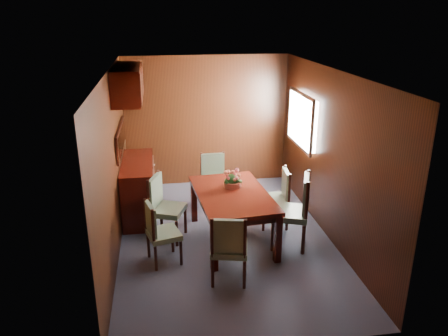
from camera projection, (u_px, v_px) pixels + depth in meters
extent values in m
plane|color=#3F4356|center=(225.00, 238.00, 6.40)|extent=(4.50, 4.50, 0.00)
cube|color=black|center=(113.00, 166.00, 5.77)|extent=(0.02, 4.50, 2.40)
cube|color=black|center=(329.00, 155.00, 6.20)|extent=(0.02, 4.50, 2.40)
cube|color=black|center=(207.00, 121.00, 8.08)|extent=(3.00, 0.02, 2.40)
cube|color=black|center=(263.00, 241.00, 3.90)|extent=(3.00, 0.02, 2.40)
cube|color=black|center=(225.00, 72.00, 5.58)|extent=(3.00, 4.50, 0.02)
cube|color=white|center=(304.00, 120.00, 7.13)|extent=(0.14, 1.10, 0.80)
cube|color=#B2B2B7|center=(300.00, 120.00, 7.12)|extent=(0.04, 1.20, 0.90)
cube|color=black|center=(120.00, 139.00, 6.68)|extent=(0.03, 1.36, 0.41)
cube|color=silver|center=(122.00, 139.00, 6.68)|extent=(0.01, 1.30, 0.35)
cube|color=black|center=(128.00, 83.00, 6.41)|extent=(0.40, 1.40, 0.50)
cube|color=black|center=(139.00, 188.00, 7.00)|extent=(0.48, 1.40, 0.90)
cube|color=black|center=(214.00, 247.00, 5.49)|extent=(0.10, 0.10, 0.67)
cube|color=black|center=(278.00, 239.00, 5.68)|extent=(0.10, 0.10, 0.67)
cube|color=black|center=(194.00, 201.00, 6.80)|extent=(0.10, 0.10, 0.67)
cube|color=black|center=(246.00, 196.00, 6.99)|extent=(0.10, 0.10, 0.67)
cube|color=black|center=(232.00, 200.00, 6.14)|extent=(0.99, 1.52, 0.10)
cube|color=black|center=(232.00, 195.00, 6.11)|extent=(1.12, 1.65, 0.06)
cylinder|color=black|center=(149.00, 246.00, 5.84)|extent=(0.04, 0.04, 0.35)
cylinder|color=black|center=(156.00, 259.00, 5.53)|extent=(0.04, 0.04, 0.35)
cylinder|color=black|center=(173.00, 241.00, 5.97)|extent=(0.04, 0.04, 0.35)
cylinder|color=black|center=(181.00, 253.00, 5.66)|extent=(0.04, 0.04, 0.35)
cube|color=#5E7559|center=(164.00, 234.00, 5.67)|extent=(0.49, 0.50, 0.07)
cylinder|color=black|center=(146.00, 215.00, 5.68)|extent=(0.04, 0.04, 0.46)
cylinder|color=black|center=(153.00, 227.00, 5.37)|extent=(0.04, 0.04, 0.46)
cube|color=#5E7559|center=(151.00, 219.00, 5.52)|extent=(0.15, 0.37, 0.39)
cylinder|color=black|center=(161.00, 218.00, 6.55)|extent=(0.04, 0.04, 0.39)
cylinder|color=black|center=(151.00, 231.00, 6.19)|extent=(0.04, 0.04, 0.39)
cylinder|color=black|center=(185.00, 221.00, 6.47)|extent=(0.04, 0.04, 0.39)
cylinder|color=black|center=(177.00, 234.00, 6.11)|extent=(0.04, 0.04, 0.39)
cube|color=#5E7559|center=(168.00, 210.00, 6.24)|extent=(0.58, 0.59, 0.08)
cylinder|color=black|center=(159.00, 187.00, 6.38)|extent=(0.04, 0.04, 0.52)
cylinder|color=black|center=(149.00, 198.00, 6.02)|extent=(0.04, 0.04, 0.52)
cube|color=#5E7559|center=(155.00, 191.00, 6.19)|extent=(0.21, 0.41, 0.44)
cylinder|color=black|center=(303.00, 240.00, 5.90)|extent=(0.05, 0.05, 0.43)
cylinder|color=black|center=(304.00, 225.00, 6.30)|extent=(0.05, 0.05, 0.43)
cylinder|color=black|center=(272.00, 237.00, 5.98)|extent=(0.05, 0.05, 0.43)
cylinder|color=black|center=(275.00, 223.00, 6.38)|extent=(0.05, 0.05, 0.43)
cube|color=#5E7559|center=(290.00, 213.00, 6.05)|extent=(0.63, 0.64, 0.09)
cylinder|color=black|center=(307.00, 202.00, 5.71)|extent=(0.05, 0.05, 0.57)
cylinder|color=black|center=(308.00, 189.00, 6.11)|extent=(0.05, 0.05, 0.57)
cube|color=#5E7559|center=(306.00, 194.00, 5.90)|extent=(0.22, 0.45, 0.48)
cylinder|color=black|center=(287.00, 219.00, 6.56)|extent=(0.04, 0.04, 0.37)
cylinder|color=black|center=(283.00, 208.00, 6.91)|extent=(0.04, 0.04, 0.37)
cylinder|color=black|center=(263.00, 220.00, 6.54)|extent=(0.04, 0.04, 0.37)
cylinder|color=black|center=(260.00, 209.00, 6.89)|extent=(0.04, 0.04, 0.37)
cube|color=#5E7559|center=(274.00, 200.00, 6.64)|extent=(0.45, 0.47, 0.07)
cylinder|color=black|center=(289.00, 190.00, 6.39)|extent=(0.04, 0.04, 0.49)
cylinder|color=black|center=(285.00, 180.00, 6.74)|extent=(0.04, 0.04, 0.49)
cube|color=#5E7559|center=(286.00, 184.00, 6.56)|extent=(0.10, 0.40, 0.41)
cylinder|color=black|center=(213.00, 274.00, 5.20)|extent=(0.04, 0.04, 0.37)
cylinder|color=black|center=(244.00, 275.00, 5.18)|extent=(0.04, 0.04, 0.37)
cylinder|color=black|center=(215.00, 258.00, 5.53)|extent=(0.04, 0.04, 0.37)
cylinder|color=black|center=(245.00, 259.00, 5.51)|extent=(0.04, 0.04, 0.37)
cube|color=#5E7559|center=(229.00, 249.00, 5.27)|extent=(0.51, 0.50, 0.08)
cylinder|color=black|center=(212.00, 238.00, 5.02)|extent=(0.04, 0.04, 0.49)
cylinder|color=black|center=(245.00, 239.00, 5.00)|extent=(0.04, 0.04, 0.49)
cube|color=#5E7559|center=(229.00, 236.00, 5.02)|extent=(0.40, 0.14, 0.42)
cylinder|color=black|center=(223.00, 192.00, 7.55)|extent=(0.04, 0.04, 0.37)
cylinder|color=black|center=(202.00, 193.00, 7.48)|extent=(0.04, 0.04, 0.37)
cylinder|color=black|center=(228.00, 200.00, 7.22)|extent=(0.04, 0.04, 0.37)
cylinder|color=black|center=(205.00, 202.00, 7.15)|extent=(0.04, 0.04, 0.37)
cube|color=#5E7559|center=(215.00, 183.00, 7.27)|extent=(0.45, 0.43, 0.07)
cylinder|color=black|center=(223.00, 165.00, 7.39)|extent=(0.04, 0.04, 0.49)
cylinder|color=black|center=(202.00, 167.00, 7.32)|extent=(0.04, 0.04, 0.49)
cube|color=#5E7559|center=(213.00, 165.00, 7.34)|extent=(0.40, 0.07, 0.41)
cylinder|color=#A34731|center=(233.00, 184.00, 6.31)|extent=(0.25, 0.25, 0.08)
sphere|color=#1A4416|center=(233.00, 180.00, 6.29)|extent=(0.19, 0.19, 0.19)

